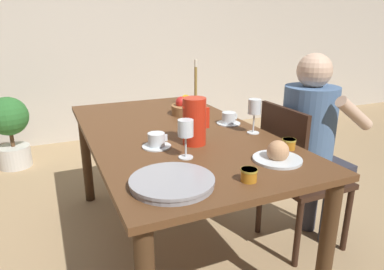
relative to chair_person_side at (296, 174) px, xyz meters
The scene contains 17 objects.
ground_plane 0.86m from the chair_person_side, 156.32° to the left, with size 20.00×20.00×0.00m, color tan.
wall_back 2.86m from the chair_person_side, 103.92° to the left, with size 10.00×0.06×2.60m.
dining_table 0.74m from the chair_person_side, 156.32° to the left, with size 0.94×1.72×0.75m.
chair_person_side is the anchor object (origin of this frame).
person_seated 0.24m from the chair_person_side, ahead, with size 0.39×0.41×1.17m.
red_pitcher 0.75m from the chair_person_side, behind, with size 0.14×0.12×0.23m.
wine_glass_water 0.50m from the chair_person_side, 166.06° to the left, with size 0.07×0.07×0.19m.
wine_glass_juice 0.86m from the chair_person_side, behind, with size 0.07×0.07×0.18m.
teacup_near_person 0.89m from the chair_person_side, behind, with size 0.14×0.14×0.07m.
teacup_across 0.51m from the chair_person_side, 137.47° to the left, with size 0.14×0.14×0.07m.
serving_tray 1.02m from the chair_person_side, 158.52° to the right, with size 0.32×0.32×0.03m.
bread_plate 0.59m from the chair_person_side, 141.89° to the right, with size 0.22×0.22×0.10m.
jam_jar_amber 0.82m from the chair_person_side, 145.07° to the right, with size 0.07×0.07×0.05m.
jam_jar_red 0.45m from the chair_person_side, 140.28° to the right, with size 0.07×0.07×0.05m.
fruit_bowl 0.80m from the chair_person_side, 125.90° to the left, with size 0.23×0.23×0.12m.
candlestick_tall 0.91m from the chair_person_side, 112.60° to the left, with size 0.06×0.06×0.34m.
potted_plant 2.63m from the chair_person_side, 128.48° to the left, with size 0.36×0.36×0.68m.
Camera 1 is at (-0.65, -1.73, 1.32)m, focal length 32.00 mm.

